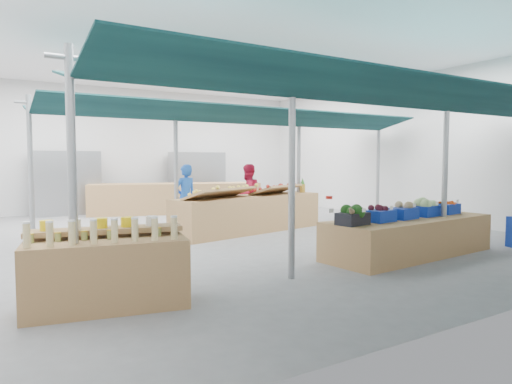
{
  "coord_description": "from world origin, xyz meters",
  "views": [
    {
      "loc": [
        -4.9,
        -9.36,
        1.74
      ],
      "look_at": [
        -0.14,
        -1.6,
        1.1
      ],
      "focal_mm": 32.0,
      "sensor_mm": 36.0,
      "label": 1
    }
  ],
  "objects_px": {
    "bottle_shelf": "(107,270)",
    "veg_counter": "(409,237)",
    "fruit_counter": "(249,214)",
    "vendor_right": "(248,194)",
    "vendor_left": "(185,197)"
  },
  "relations": [
    {
      "from": "bottle_shelf",
      "to": "veg_counter",
      "type": "distance_m",
      "value": 5.42
    },
    {
      "from": "bottle_shelf",
      "to": "veg_counter",
      "type": "bearing_deg",
      "value": 12.82
    },
    {
      "from": "fruit_counter",
      "to": "vendor_right",
      "type": "height_order",
      "value": "vendor_right"
    },
    {
      "from": "bottle_shelf",
      "to": "veg_counter",
      "type": "xyz_separation_m",
      "value": [
        5.42,
        0.11,
        -0.1
      ]
    },
    {
      "from": "fruit_counter",
      "to": "vendor_left",
      "type": "xyz_separation_m",
      "value": [
        -1.2,
        1.1,
        0.38
      ]
    },
    {
      "from": "bottle_shelf",
      "to": "vendor_right",
      "type": "xyz_separation_m",
      "value": [
        4.94,
        5.11,
        0.37
      ]
    },
    {
      "from": "fruit_counter",
      "to": "vendor_right",
      "type": "distance_m",
      "value": 1.31
    },
    {
      "from": "fruit_counter",
      "to": "vendor_left",
      "type": "height_order",
      "value": "vendor_left"
    },
    {
      "from": "vendor_right",
      "to": "veg_counter",
      "type": "bearing_deg",
      "value": 83.75
    },
    {
      "from": "veg_counter",
      "to": "vendor_left",
      "type": "relative_size",
      "value": 2.16
    },
    {
      "from": "veg_counter",
      "to": "vendor_right",
      "type": "height_order",
      "value": "vendor_right"
    },
    {
      "from": "vendor_left",
      "to": "veg_counter",
      "type": "bearing_deg",
      "value": 102.78
    },
    {
      "from": "vendor_left",
      "to": "bottle_shelf",
      "type": "bearing_deg",
      "value": 46.65
    },
    {
      "from": "veg_counter",
      "to": "fruit_counter",
      "type": "relative_size",
      "value": 0.86
    },
    {
      "from": "veg_counter",
      "to": "vendor_right",
      "type": "distance_m",
      "value": 5.04
    }
  ]
}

